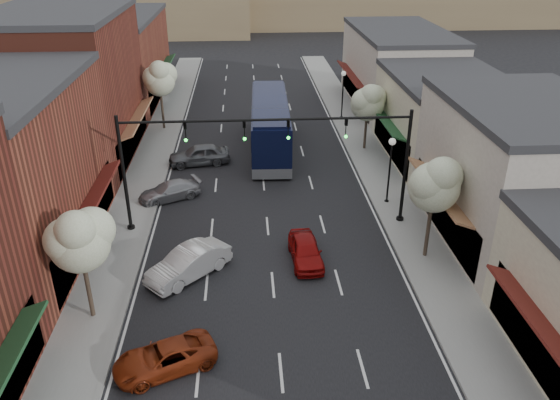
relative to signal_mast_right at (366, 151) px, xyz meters
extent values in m
plane|color=black|center=(-5.62, -8.00, -4.62)|extent=(160.00, 160.00, 0.00)
cube|color=gray|center=(-14.02, 10.50, -4.55)|extent=(2.80, 73.00, 0.15)
cube|color=gray|center=(2.78, 10.50, -4.55)|extent=(2.80, 73.00, 0.15)
cube|color=gray|center=(-12.62, 10.50, -4.55)|extent=(0.25, 73.00, 0.17)
cube|color=gray|center=(1.38, 10.50, -4.55)|extent=(0.25, 73.00, 0.17)
cube|color=black|center=(-15.72, -2.00, -3.02)|extent=(0.60, 11.90, 2.60)
cube|color=#571913|center=(-14.92, -2.00, -1.52)|extent=(1.07, 9.80, 0.49)
cube|color=maroon|center=(-19.92, 12.00, 0.63)|extent=(9.00, 14.00, 10.50)
cube|color=#2D2D30|center=(-19.92, 12.00, 6.08)|extent=(9.20, 14.10, 0.40)
cube|color=black|center=(-15.72, 12.00, -3.02)|extent=(0.60, 11.90, 2.60)
cube|color=#9C6A47|center=(-14.92, 12.00, -1.52)|extent=(1.07, 9.80, 0.49)
cube|color=brown|center=(-19.92, 28.00, -0.62)|extent=(9.00, 18.00, 8.00)
cube|color=#2D2D30|center=(-19.92, 28.00, 3.58)|extent=(9.20, 18.10, 0.40)
cube|color=black|center=(-15.72, 28.00, -3.02)|extent=(0.60, 15.30, 2.60)
cube|color=#1B4525|center=(-14.92, 28.00, -1.52)|extent=(1.07, 12.60, 0.49)
cube|color=#571913|center=(3.68, -14.00, -1.52)|extent=(1.07, 8.40, 0.49)
cube|color=#C0B2A4|center=(8.18, -2.00, -0.87)|extent=(8.00, 12.00, 7.50)
cube|color=#2D2D30|center=(8.18, -2.00, 3.08)|extent=(8.20, 12.10, 0.40)
cube|color=black|center=(4.48, -2.00, -3.02)|extent=(0.60, 10.20, 2.60)
cube|color=#9C6A47|center=(3.68, -2.00, -1.52)|extent=(1.07, 8.40, 0.49)
cube|color=beige|center=(8.18, 10.00, -1.62)|extent=(8.00, 12.00, 6.00)
cube|color=#2D2D30|center=(8.18, 10.00, 1.58)|extent=(8.20, 12.10, 0.40)
cube|color=black|center=(4.48, 10.00, -3.02)|extent=(0.60, 10.20, 2.60)
cube|color=#1B4525|center=(3.68, 10.00, -1.52)|extent=(1.07, 8.40, 0.49)
cube|color=#C0B2A4|center=(8.18, 24.00, -1.12)|extent=(8.00, 16.00, 7.00)
cube|color=#2D2D30|center=(8.18, 24.00, 2.58)|extent=(8.20, 16.10, 0.40)
cube|color=black|center=(4.48, 24.00, -3.02)|extent=(0.60, 13.60, 2.60)
cube|color=#571913|center=(3.68, 24.00, -1.52)|extent=(1.07, 11.20, 0.49)
cube|color=#7A6647|center=(-30.62, 70.00, -0.62)|extent=(50.00, 20.00, 8.00)
cylinder|color=black|center=(2.38, 0.00, -4.47)|extent=(0.44, 0.44, 0.30)
cylinder|color=black|center=(2.38, 0.00, -1.12)|extent=(0.20, 0.20, 7.00)
cylinder|color=black|center=(-1.62, 0.00, 1.98)|extent=(8.00, 0.14, 0.14)
imported|color=black|center=(-1.22, 0.00, 1.38)|extent=(0.18, 0.46, 1.10)
sphere|color=#19E533|center=(-1.22, -0.12, 0.96)|extent=(0.18, 0.18, 0.18)
imported|color=black|center=(-4.42, 0.00, 1.38)|extent=(0.18, 0.46, 1.10)
sphere|color=#19E533|center=(-4.42, -0.12, 0.96)|extent=(0.18, 0.18, 0.18)
cylinder|color=black|center=(-13.62, 0.00, -4.47)|extent=(0.44, 0.44, 0.30)
cylinder|color=black|center=(-13.62, 0.00, -1.12)|extent=(0.20, 0.20, 7.00)
cylinder|color=black|center=(-9.62, 0.00, 1.98)|extent=(8.00, 0.14, 0.14)
imported|color=black|center=(-10.02, 0.00, 1.38)|extent=(0.18, 0.46, 1.10)
sphere|color=#19E533|center=(-10.02, -0.12, 0.96)|extent=(0.18, 0.18, 0.18)
imported|color=black|center=(-6.82, 0.00, 1.38)|extent=(0.18, 0.46, 1.10)
sphere|color=#19E533|center=(-6.82, -0.12, 0.96)|extent=(0.18, 0.18, 0.18)
cylinder|color=#47382B|center=(2.68, -4.00, -2.77)|extent=(0.20, 0.20, 3.71)
sphere|color=#A7B48A|center=(2.68, -4.00, -0.45)|extent=(2.60, 2.60, 2.60)
sphere|color=#A7B48A|center=(3.18, -3.70, 0.02)|extent=(2.00, 2.00, 2.00)
sphere|color=#A7B48A|center=(2.28, -4.30, -0.10)|extent=(1.90, 1.90, 1.90)
sphere|color=#A7B48A|center=(2.78, -4.50, 0.48)|extent=(1.70, 1.70, 1.70)
cylinder|color=#47382B|center=(2.68, 12.00, -2.96)|extent=(0.20, 0.20, 3.33)
sphere|color=#A7B48A|center=(2.68, 12.00, -0.88)|extent=(2.60, 2.60, 2.60)
sphere|color=#A7B48A|center=(3.18, 12.30, -0.46)|extent=(2.00, 2.00, 2.00)
sphere|color=#A7B48A|center=(2.28, 11.70, -0.57)|extent=(1.90, 1.90, 1.90)
sphere|color=#A7B48A|center=(2.78, 11.50, -0.05)|extent=(1.70, 1.70, 1.70)
cylinder|color=#47382B|center=(-13.92, -8.00, -2.86)|extent=(0.20, 0.20, 3.52)
sphere|color=#A7B48A|center=(-13.92, -8.00, -0.66)|extent=(2.60, 2.60, 2.60)
sphere|color=#A7B48A|center=(-13.42, -7.70, -0.22)|extent=(2.00, 2.00, 2.00)
sphere|color=#A7B48A|center=(-14.32, -8.30, -0.33)|extent=(1.90, 1.90, 1.90)
sphere|color=#A7B48A|center=(-13.82, -8.50, 0.22)|extent=(1.70, 1.70, 1.70)
cylinder|color=#47382B|center=(-13.92, 18.00, -2.70)|extent=(0.20, 0.20, 3.84)
sphere|color=#A7B48A|center=(-13.92, 18.00, -0.30)|extent=(2.60, 2.60, 2.60)
sphere|color=#A7B48A|center=(-13.42, 18.30, 0.18)|extent=(2.00, 2.00, 2.00)
sphere|color=#A7B48A|center=(-14.32, 17.70, 0.06)|extent=(1.90, 1.90, 1.90)
sphere|color=#A7B48A|center=(-13.82, 17.50, 0.66)|extent=(1.70, 1.70, 1.70)
cylinder|color=black|center=(2.18, 2.50, -4.52)|extent=(0.28, 0.28, 0.20)
cylinder|color=black|center=(2.18, 2.50, -2.62)|extent=(0.12, 0.12, 4.00)
sphere|color=white|center=(2.18, 2.50, -0.40)|extent=(0.44, 0.44, 0.44)
cylinder|color=black|center=(2.18, 20.00, -4.52)|extent=(0.28, 0.28, 0.20)
cylinder|color=black|center=(2.18, 20.00, -2.62)|extent=(0.12, 0.12, 4.00)
sphere|color=white|center=(2.18, 20.00, -0.40)|extent=(0.44, 0.44, 0.44)
cube|color=black|center=(-4.82, 12.71, -2.51)|extent=(3.18, 12.98, 3.31)
cube|color=#595B60|center=(-4.82, 12.71, -4.03)|extent=(3.20, 13.01, 0.75)
cube|color=black|center=(-4.82, 12.71, -2.04)|extent=(3.21, 11.95, 1.18)
cube|color=black|center=(-4.82, 12.71, -0.81)|extent=(2.94, 12.46, 0.27)
cube|color=black|center=(-5.01, 6.31, -1.83)|extent=(2.24, 0.15, 1.29)
cylinder|color=black|center=(-6.22, 8.23, -4.06)|extent=(0.38, 1.13, 1.12)
cylinder|color=black|center=(-3.69, 8.16, -4.06)|extent=(0.38, 1.13, 1.12)
cylinder|color=black|center=(-5.97, 16.84, -4.06)|extent=(0.38, 1.13, 1.12)
cylinder|color=black|center=(-3.43, 16.76, -4.06)|extent=(0.38, 1.13, 1.12)
cylinder|color=black|center=(-6.01, 15.33, -4.06)|extent=(0.38, 1.13, 1.12)
cylinder|color=black|center=(-3.48, 15.26, -4.06)|extent=(0.38, 1.13, 1.12)
imported|color=#930B0A|center=(-3.78, -3.95, -3.96)|extent=(1.77, 3.97, 1.33)
imported|color=maroon|center=(-10.24, -11.48, -4.05)|extent=(4.51, 3.33, 1.14)
imported|color=silver|center=(-9.82, -4.94, -3.86)|extent=(4.41, 4.36, 1.51)
imported|color=#A4A5AA|center=(-11.82, 4.02, -4.03)|extent=(4.36, 3.24, 1.17)
imported|color=slate|center=(-10.28, 9.84, -3.85)|extent=(4.75, 2.55, 1.54)
camera|label=1|loc=(-6.74, -28.38, 11.29)|focal=35.00mm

